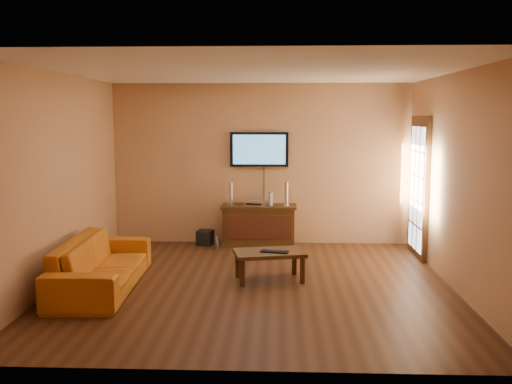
# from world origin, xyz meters

# --- Properties ---
(ground_plane) EXTENTS (5.00, 5.00, 0.00)m
(ground_plane) POSITION_xyz_m (0.00, 0.00, 0.00)
(ground_plane) COLOR #331C0E
(ground_plane) RESTS_ON ground
(room_walls) EXTENTS (5.00, 5.00, 5.00)m
(room_walls) POSITION_xyz_m (0.00, 0.62, 1.69)
(room_walls) COLOR tan
(room_walls) RESTS_ON ground
(french_door) EXTENTS (0.07, 1.02, 2.22)m
(french_door) POSITION_xyz_m (2.46, 1.70, 1.05)
(french_door) COLOR #39210C
(french_door) RESTS_ON ground
(media_console) EXTENTS (1.25, 0.48, 0.69)m
(media_console) POSITION_xyz_m (-0.03, 2.25, 0.35)
(media_console) COLOR #39210C
(media_console) RESTS_ON ground
(television) EXTENTS (0.98, 0.08, 0.58)m
(television) POSITION_xyz_m (-0.03, 2.45, 1.60)
(television) COLOR black
(television) RESTS_ON ground
(coffee_table) EXTENTS (1.00, 0.73, 0.39)m
(coffee_table) POSITION_xyz_m (0.19, 0.22, 0.34)
(coffee_table) COLOR #39210C
(coffee_table) RESTS_ON ground
(sofa) EXTENTS (0.72, 2.18, 0.84)m
(sofa) POSITION_xyz_m (-1.91, -0.22, 0.42)
(sofa) COLOR #BB6214
(sofa) RESTS_ON ground
(speaker_left) EXTENTS (0.10, 0.10, 0.37)m
(speaker_left) POSITION_xyz_m (-0.49, 2.29, 0.85)
(speaker_left) COLOR silver
(speaker_left) RESTS_ON media_console
(speaker_right) EXTENTS (0.11, 0.11, 0.39)m
(speaker_right) POSITION_xyz_m (0.43, 2.23, 0.86)
(speaker_right) COLOR silver
(speaker_right) RESTS_ON media_console
(av_receiver) EXTENTS (0.37, 0.31, 0.07)m
(av_receiver) POSITION_xyz_m (-0.08, 2.21, 0.72)
(av_receiver) COLOR silver
(av_receiver) RESTS_ON media_console
(game_console) EXTENTS (0.08, 0.16, 0.22)m
(game_console) POSITION_xyz_m (0.17, 2.28, 0.79)
(game_console) COLOR white
(game_console) RESTS_ON media_console
(subwoofer) EXTENTS (0.29, 0.29, 0.25)m
(subwoofer) POSITION_xyz_m (-0.93, 2.28, 0.12)
(subwoofer) COLOR black
(subwoofer) RESTS_ON ground
(bottle) EXTENTS (0.08, 0.08, 0.22)m
(bottle) POSITION_xyz_m (-0.70, 1.95, 0.10)
(bottle) COLOR white
(bottle) RESTS_ON ground
(keyboard) EXTENTS (0.38, 0.21, 0.02)m
(keyboard) POSITION_xyz_m (0.25, 0.16, 0.40)
(keyboard) COLOR black
(keyboard) RESTS_ON coffee_table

